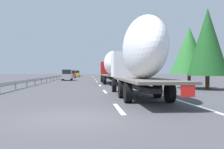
{
  "coord_description": "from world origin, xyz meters",
  "views": [
    {
      "loc": [
        -8.71,
        -0.52,
        1.59
      ],
      "look_at": [
        21.29,
        -3.28,
        1.25
      ],
      "focal_mm": 40.41,
      "sensor_mm": 36.0,
      "label": 1
    }
  ],
  "objects": [
    {
      "name": "ground_plane",
      "position": [
        40.0,
        0.0,
        0.0
      ],
      "size": [
        260.0,
        260.0,
        0.0
      ],
      "primitive_type": "plane",
      "color": "#424247"
    },
    {
      "name": "lane_stripe_0",
      "position": [
        2.0,
        -1.8,
        0.0
      ],
      "size": [
        3.2,
        0.2,
        0.01
      ],
      "primitive_type": "cube",
      "color": "white",
      "rests_on": "ground_plane"
    },
    {
      "name": "lane_stripe_1",
      "position": [
        11.33,
        -1.8,
        0.0
      ],
      "size": [
        3.2,
        0.2,
        0.01
      ],
      "primitive_type": "cube",
      "color": "white",
      "rests_on": "ground_plane"
    },
    {
      "name": "lane_stripe_2",
      "position": [
        20.41,
        -1.8,
        0.0
      ],
      "size": [
        3.2,
        0.2,
        0.01
      ],
      "primitive_type": "cube",
      "color": "white",
      "rests_on": "ground_plane"
    },
    {
      "name": "lane_stripe_3",
      "position": [
        30.91,
        -1.8,
        0.0
      ],
      "size": [
        3.2,
        0.2,
        0.01
      ],
      "primitive_type": "cube",
      "color": "white",
      "rests_on": "ground_plane"
    },
    {
      "name": "lane_stripe_4",
      "position": [
        40.31,
        -1.8,
        0.0
      ],
      "size": [
        3.2,
        0.2,
        0.01
      ],
      "primitive_type": "cube",
      "color": "white",
      "rests_on": "ground_plane"
    },
    {
      "name": "lane_stripe_5",
      "position": [
        42.26,
        -1.8,
        0.0
      ],
      "size": [
        3.2,
        0.2,
        0.01
      ],
      "primitive_type": "cube",
      "color": "white",
      "rests_on": "ground_plane"
    },
    {
      "name": "lane_stripe_6",
      "position": [
        58.05,
        -1.8,
        0.0
      ],
      "size": [
        3.2,
        0.2,
        0.01
      ],
      "primitive_type": "cube",
      "color": "white",
      "rests_on": "ground_plane"
    },
    {
      "name": "lane_stripe_7",
      "position": [
        76.16,
        -1.8,
        0.0
      ],
      "size": [
        3.2,
        0.2,
        0.01
      ],
      "primitive_type": "cube",
      "color": "white",
      "rests_on": "ground_plane"
    },
    {
      "name": "lane_stripe_8",
      "position": [
        83.55,
        -1.8,
        0.0
      ],
      "size": [
        3.2,
        0.2,
        0.01
      ],
      "primitive_type": "cube",
      "color": "white",
      "rests_on": "ground_plane"
    },
    {
      "name": "edge_line_right",
      "position": [
        45.0,
        -5.5,
        0.0
      ],
      "size": [
        110.0,
        0.2,
        0.01
      ],
      "primitive_type": "cube",
      "color": "white",
      "rests_on": "ground_plane"
    },
    {
      "name": "truck_lead",
      "position": [
        25.23,
        -3.6,
        2.43
      ],
      "size": [
        13.83,
        2.55,
        4.25
      ],
      "color": "#B21919",
      "rests_on": "ground_plane"
    },
    {
      "name": "truck_trailing",
      "position": [
        6.42,
        -3.6,
        2.6
      ],
      "size": [
        12.91,
        2.55,
        4.69
      ],
      "color": "silver",
      "rests_on": "ground_plane"
    },
    {
      "name": "car_red_compact",
      "position": [
        57.51,
        3.85,
        0.96
      ],
      "size": [
        4.16,
        1.87,
        1.91
      ],
      "color": "red",
      "rests_on": "ground_plane"
    },
    {
      "name": "car_silver_hatch",
      "position": [
        37.48,
        3.4,
        0.97
      ],
      "size": [
        4.43,
        1.75,
        1.96
      ],
      "color": "#ADB2B7",
      "rests_on": "ground_plane"
    },
    {
      "name": "car_yellow_coupe",
      "position": [
        74.4,
        3.39,
        0.97
      ],
      "size": [
        4.29,
        1.85,
        1.96
      ],
      "color": "gold",
      "rests_on": "ground_plane"
    },
    {
      "name": "car_black_suv",
      "position": [
        87.08,
        3.85,
        0.93
      ],
      "size": [
        4.18,
        1.77,
        1.85
      ],
      "color": "black",
      "rests_on": "ground_plane"
    },
    {
      "name": "road_sign",
      "position": [
        40.42,
        -6.7,
        2.31
      ],
      "size": [
        0.1,
        0.9,
        3.36
      ],
      "color": "gray",
      "rests_on": "ground_plane"
    },
    {
      "name": "tree_0",
      "position": [
        14.84,
        -10.19,
        3.64
      ],
      "size": [
        3.65,
        3.65,
        5.9
      ],
      "color": "#472D19",
      "rests_on": "ground_plane"
    },
    {
      "name": "tree_1",
      "position": [
        83.83,
        -12.25,
        3.8
      ],
      "size": [
        3.97,
        3.97,
        5.81
      ],
      "color": "#472D19",
      "rests_on": "ground_plane"
    },
    {
      "name": "tree_2",
      "position": [
        12.74,
        -11.01,
        4.22
      ],
      "size": [
        3.54,
        3.54,
        7.23
      ],
      "color": "#472D19",
      "rests_on": "ground_plane"
    },
    {
      "name": "tree_3",
      "position": [
        82.59,
        -10.29,
        3.77
      ],
      "size": [
        2.96,
        2.96,
        5.92
      ],
      "color": "#472D19",
      "rests_on": "ground_plane"
    },
    {
      "name": "guardrail_median",
      "position": [
        43.0,
        6.0,
        0.58
      ],
      "size": [
        94.0,
        0.1,
        0.76
      ],
      "color": "#9EA0A5",
      "rests_on": "ground_plane"
    }
  ]
}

